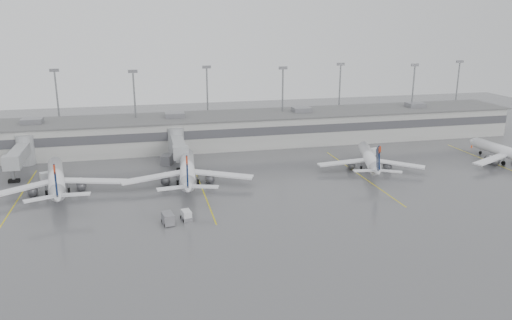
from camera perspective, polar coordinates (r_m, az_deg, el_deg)
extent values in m
plane|color=#515153|center=(84.79, 7.76, -7.33)|extent=(260.00, 260.00, 0.00)
cube|color=#A8A8A3|center=(136.83, -0.79, 3.54)|extent=(150.00, 16.00, 8.00)
cube|color=#47474C|center=(128.95, -0.02, 3.23)|extent=(150.00, 0.15, 2.20)
cube|color=#606060|center=(136.03, -0.80, 5.21)|extent=(152.00, 17.00, 0.30)
cube|color=slate|center=(135.41, -24.23, 4.08)|extent=(5.00, 4.00, 1.30)
cube|color=slate|center=(154.38, 17.74, 6.02)|extent=(5.00, 4.00, 1.30)
cylinder|color=gray|center=(143.57, -21.65, 5.45)|extent=(0.44, 0.44, 20.00)
cube|color=slate|center=(142.28, -22.07, 9.48)|extent=(2.40, 0.50, 0.80)
cylinder|color=gray|center=(134.59, -13.62, 5.49)|extent=(0.44, 0.44, 20.00)
cube|color=slate|center=(133.22, -13.91, 9.81)|extent=(2.40, 0.50, 0.80)
cylinder|color=gray|center=(143.20, -5.56, 6.47)|extent=(0.44, 0.44, 20.00)
cube|color=slate|center=(141.91, -5.67, 10.53)|extent=(2.40, 0.50, 0.80)
cylinder|color=gray|center=(140.03, 3.04, 6.31)|extent=(0.44, 0.44, 20.00)
cube|color=slate|center=(138.71, 3.11, 10.46)|extent=(2.40, 0.50, 0.80)
cylinder|color=gray|center=(153.63, 9.49, 6.96)|extent=(0.44, 0.44, 20.00)
cube|color=slate|center=(152.42, 9.67, 10.75)|extent=(2.40, 0.50, 0.80)
cylinder|color=gray|center=(155.90, 17.41, 6.58)|extent=(0.44, 0.44, 20.00)
cube|color=slate|center=(154.71, 17.72, 10.31)|extent=(2.40, 0.50, 0.80)
cylinder|color=gray|center=(172.90, 21.93, 7.01)|extent=(0.44, 0.44, 20.00)
cube|color=slate|center=(171.83, 22.28, 10.37)|extent=(2.40, 0.50, 0.80)
cylinder|color=gray|center=(128.94, -24.81, 1.06)|extent=(4.00, 4.00, 7.00)
cube|color=gray|center=(122.58, -25.42, 0.67)|extent=(2.80, 13.00, 2.60)
cube|color=gray|center=(115.51, -26.15, -0.28)|extent=(3.40, 2.40, 3.00)
cylinder|color=gray|center=(116.26, -25.98, -1.65)|extent=(0.70, 0.70, 2.80)
cube|color=black|center=(116.56, -25.91, -2.15)|extent=(2.20, 1.20, 0.70)
cylinder|color=gray|center=(126.38, -9.12, 2.07)|extent=(4.00, 4.00, 7.00)
cube|color=gray|center=(119.89, -8.90, 1.73)|extent=(2.80, 13.00, 2.60)
cube|color=gray|center=(112.65, -8.59, 0.82)|extent=(3.40, 2.40, 3.00)
cylinder|color=gray|center=(113.42, -8.53, -0.59)|extent=(0.70, 0.70, 2.80)
cube|color=black|center=(113.72, -8.51, -1.10)|extent=(2.20, 1.20, 0.70)
cube|color=#D9C70C|center=(104.85, -25.63, -4.21)|extent=(0.25, 40.00, 0.01)
cube|color=#D9C70C|center=(102.72, -6.25, -3.08)|extent=(0.25, 40.00, 0.01)
cube|color=#D9C70C|center=(112.07, 11.80, -1.71)|extent=(0.25, 40.00, 0.01)
cube|color=#D9C70C|center=(130.45, 25.91, -0.51)|extent=(0.25, 40.00, 0.01)
cylinder|color=white|center=(106.45, -21.87, -1.83)|extent=(6.28, 21.65, 2.93)
cone|color=white|center=(118.10, -21.99, -0.17)|extent=(3.32, 3.16, 2.93)
cone|color=white|center=(93.96, -21.74, -3.85)|extent=(3.66, 5.28, 2.93)
cube|color=white|center=(104.35, -25.53, -3.05)|extent=(12.45, 8.03, 0.34)
cube|color=white|center=(104.22, -18.06, -2.27)|extent=(12.92, 4.47, 0.34)
cube|color=#081534|center=(92.63, -21.91, -2.29)|extent=(1.16, 5.47, 6.38)
cube|color=#A2270C|center=(90.70, -22.05, -1.00)|extent=(0.60, 1.99, 1.85)
cylinder|color=black|center=(115.57, -21.83, -1.77)|extent=(0.48, 0.92, 0.88)
cylinder|color=black|center=(105.34, -22.83, -3.48)|extent=(0.60, 1.13, 1.07)
cylinder|color=black|center=(105.30, -20.61, -3.25)|extent=(0.60, 1.13, 1.07)
cylinder|color=white|center=(105.39, -7.85, -0.93)|extent=(4.97, 22.17, 3.00)
cone|color=white|center=(117.33, -7.90, 0.80)|extent=(3.24, 3.06, 3.00)
cone|color=white|center=(92.60, -7.79, -3.05)|extent=(3.44, 5.25, 3.00)
cube|color=white|center=(103.21, -11.71, -1.95)|extent=(13.25, 5.42, 0.35)
cube|color=white|center=(103.17, -3.93, -1.65)|extent=(12.97, 7.50, 0.35)
cube|color=#081534|center=(91.24, -7.86, -1.43)|extent=(0.81, 5.63, 6.54)
cube|color=#A2270C|center=(89.25, -7.91, -0.08)|extent=(0.48, 2.04, 1.90)
cylinder|color=black|center=(114.74, -7.84, -0.87)|extent=(0.43, 0.93, 0.90)
cylinder|color=black|center=(104.25, -8.94, -2.58)|extent=(0.55, 1.14, 1.10)
cylinder|color=black|center=(104.24, -6.64, -2.49)|extent=(0.55, 1.14, 1.10)
cylinder|color=white|center=(117.03, 12.79, 0.33)|extent=(8.44, 19.26, 2.64)
cone|color=white|center=(127.50, 12.13, 1.64)|extent=(3.27, 3.16, 2.64)
cone|color=white|center=(105.80, 13.65, -1.18)|extent=(3.86, 5.00, 2.64)
cube|color=white|center=(114.12, 9.87, -0.27)|extent=(11.46, 2.33, 0.31)
cube|color=white|center=(115.94, 15.95, -0.40)|extent=(10.63, 8.56, 0.31)
cube|color=#081534|center=(104.69, 13.78, 0.09)|extent=(1.77, 4.80, 5.76)
cube|color=#A2270C|center=(103.01, 13.96, 1.14)|extent=(0.80, 1.78, 1.67)
cylinder|color=black|center=(125.19, 12.24, 0.31)|extent=(0.54, 0.85, 0.79)
cylinder|color=black|center=(115.68, 11.93, -0.91)|extent=(0.67, 1.04, 0.97)
cylinder|color=black|center=(116.22, 13.74, -0.95)|extent=(0.67, 1.04, 0.97)
cylinder|color=white|center=(132.70, 26.61, 0.85)|extent=(4.07, 19.67, 2.66)
cone|color=white|center=(140.53, 23.56, 1.97)|extent=(2.84, 2.67, 2.66)
cube|color=white|center=(126.93, 25.30, 0.06)|extent=(11.56, 6.49, 0.31)
cylinder|color=black|center=(138.86, 24.26, 0.78)|extent=(0.37, 0.82, 0.80)
cylinder|color=black|center=(130.72, 26.43, -0.32)|extent=(0.47, 1.00, 0.98)
cube|color=white|center=(86.51, -7.96, -6.26)|extent=(1.75, 2.43, 1.67)
cube|color=slate|center=(86.70, -7.94, -6.57)|extent=(1.99, 2.82, 0.65)
cylinder|color=black|center=(87.39, -8.57, -6.45)|extent=(0.29, 0.55, 0.52)
cylinder|color=black|center=(87.73, -7.63, -6.33)|extent=(0.29, 0.55, 0.52)
cylinder|color=black|center=(85.73, -8.26, -6.89)|extent=(0.29, 0.55, 0.52)
cylinder|color=black|center=(86.07, -7.30, -6.76)|extent=(0.29, 0.55, 0.52)
cube|color=slate|center=(85.15, -10.04, -6.59)|extent=(2.19, 3.24, 1.81)
cylinder|color=black|center=(86.24, -10.67, -6.84)|extent=(0.33, 0.63, 0.60)
cylinder|color=black|center=(84.61, -9.35, -7.23)|extent=(0.33, 0.63, 0.60)
cube|color=white|center=(115.33, -22.85, -1.70)|extent=(2.82, 2.35, 1.70)
cube|color=white|center=(121.09, -8.61, 0.18)|extent=(2.37, 1.62, 1.65)
cube|color=white|center=(129.59, 13.32, 0.96)|extent=(2.58, 2.03, 1.61)
cube|color=slate|center=(119.53, -10.16, 0.05)|extent=(3.23, 4.11, 2.25)
cone|color=#FF3E05|center=(111.92, -21.32, -2.31)|extent=(0.47, 0.47, 0.75)
cone|color=#FF3E05|center=(109.91, -10.38, -1.77)|extent=(0.47, 0.47, 0.75)
cone|color=#FF3E05|center=(119.89, 10.71, -0.33)|extent=(0.40, 0.40, 0.64)
cone|color=#FF3E05|center=(145.19, 23.42, 1.47)|extent=(0.48, 0.48, 0.77)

